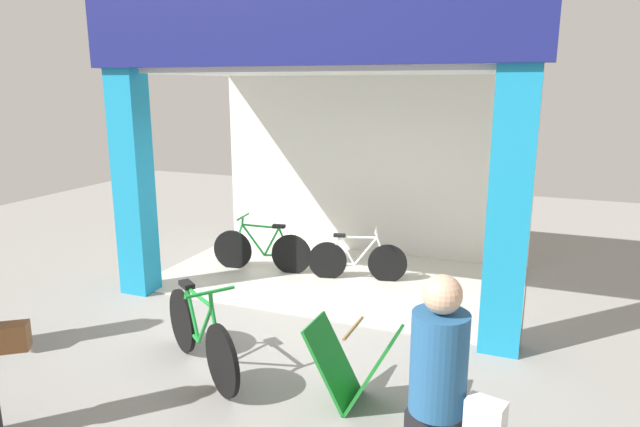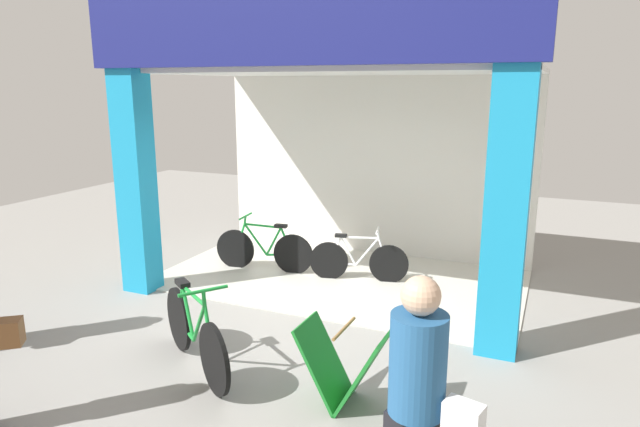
{
  "view_description": "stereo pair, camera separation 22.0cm",
  "coord_description": "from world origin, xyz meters",
  "px_view_note": "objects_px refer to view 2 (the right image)",
  "views": [
    {
      "loc": [
        2.62,
        -5.88,
        2.81
      ],
      "look_at": [
        0.0,
        0.74,
        1.15
      ],
      "focal_mm": 31.2,
      "sensor_mm": 36.0,
      "label": 1
    },
    {
      "loc": [
        2.82,
        -5.79,
        2.81
      ],
      "look_at": [
        0.0,
        0.74,
        1.15
      ],
      "focal_mm": 31.2,
      "sensor_mm": 36.0,
      "label": 2
    }
  ],
  "objects_px": {
    "bicycle_parked_0": "(195,333)",
    "pedestrian_0": "(418,409)",
    "sandwich_board_sign": "(344,366)",
    "bicycle_inside_0": "(358,260)",
    "bicycle_inside_1": "(264,249)"
  },
  "relations": [
    {
      "from": "bicycle_parked_0",
      "to": "pedestrian_0",
      "type": "distance_m",
      "value": 2.88
    },
    {
      "from": "sandwich_board_sign",
      "to": "pedestrian_0",
      "type": "height_order",
      "value": "pedestrian_0"
    },
    {
      "from": "bicycle_inside_0",
      "to": "bicycle_parked_0",
      "type": "height_order",
      "value": "bicycle_parked_0"
    },
    {
      "from": "bicycle_parked_0",
      "to": "sandwich_board_sign",
      "type": "height_order",
      "value": "bicycle_parked_0"
    },
    {
      "from": "bicycle_parked_0",
      "to": "sandwich_board_sign",
      "type": "distance_m",
      "value": 1.6
    },
    {
      "from": "pedestrian_0",
      "to": "bicycle_inside_1",
      "type": "bearing_deg",
      "value": 128.92
    },
    {
      "from": "bicycle_parked_0",
      "to": "pedestrian_0",
      "type": "height_order",
      "value": "pedestrian_0"
    },
    {
      "from": "bicycle_inside_0",
      "to": "pedestrian_0",
      "type": "xyz_separation_m",
      "value": [
        1.9,
        -4.32,
        0.59
      ]
    },
    {
      "from": "bicycle_inside_0",
      "to": "bicycle_parked_0",
      "type": "relative_size",
      "value": 0.97
    },
    {
      "from": "bicycle_inside_1",
      "to": "pedestrian_0",
      "type": "distance_m",
      "value": 5.4
    },
    {
      "from": "bicycle_parked_0",
      "to": "pedestrian_0",
      "type": "relative_size",
      "value": 0.83
    },
    {
      "from": "bicycle_parked_0",
      "to": "sandwich_board_sign",
      "type": "xyz_separation_m",
      "value": [
        1.6,
        -0.01,
        -0.01
      ]
    },
    {
      "from": "bicycle_inside_0",
      "to": "bicycle_inside_1",
      "type": "relative_size",
      "value": 0.9
    },
    {
      "from": "bicycle_inside_0",
      "to": "sandwich_board_sign",
      "type": "xyz_separation_m",
      "value": [
        0.96,
        -3.09,
        0.06
      ]
    },
    {
      "from": "bicycle_inside_1",
      "to": "pedestrian_0",
      "type": "bearing_deg",
      "value": -51.08
    }
  ]
}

